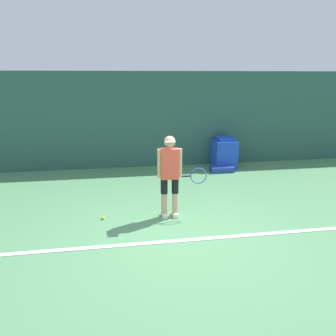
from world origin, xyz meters
TOP-DOWN VIEW (x-y plane):
  - ground_plane at (0.00, 0.00)m, footprint 24.00×24.00m
  - back_wall at (0.00, 4.83)m, footprint 24.00×0.10m
  - court_baseline at (0.00, -0.16)m, footprint 21.60×0.10m
  - tennis_player at (-0.05, 0.90)m, footprint 0.99×0.29m
  - tennis_ball at (-1.40, 0.96)m, footprint 0.07×0.07m
  - covered_chair at (2.23, 4.36)m, footprint 0.67×0.75m
  - equipment_bag at (2.01, 3.83)m, footprint 0.69×0.35m

SIDE VIEW (x-z plane):
  - ground_plane at x=0.00m, z-range 0.00..0.00m
  - court_baseline at x=0.00m, z-range 0.00..0.01m
  - tennis_ball at x=-1.40m, z-range 0.00..0.07m
  - equipment_bag at x=2.01m, z-range 0.00..0.16m
  - covered_chair at x=2.23m, z-range -0.02..0.93m
  - tennis_player at x=-0.05m, z-range 0.09..1.75m
  - back_wall at x=0.00m, z-range 0.00..2.90m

